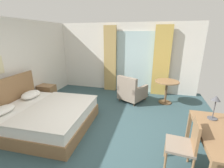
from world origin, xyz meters
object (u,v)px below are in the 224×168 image
at_px(bed, 43,115).
at_px(armchair_by_window, 131,91).
at_px(desk_chair, 186,143).
at_px(nightstand, 47,93).
at_px(desk_lamp, 215,102).
at_px(round_cafe_table, 167,87).
at_px(writing_desk, 219,137).

relative_size(bed, armchair_by_window, 2.10).
bearing_deg(desk_chair, armchair_by_window, 115.43).
relative_size(nightstand, desk_lamp, 1.21).
bearing_deg(armchair_by_window, desk_chair, -64.57).
bearing_deg(desk_chair, nightstand, 155.00).
bearing_deg(round_cafe_table, desk_chair, -87.29).
relative_size(desk_chair, armchair_by_window, 0.91).
relative_size(nightstand, writing_desk, 0.42).
height_order(bed, writing_desk, bed).
xyz_separation_m(bed, writing_desk, (3.50, -0.42, 0.36)).
relative_size(nightstand, desk_chair, 0.60).
relative_size(bed, nightstand, 3.85).
xyz_separation_m(armchair_by_window, round_cafe_table, (1.09, 0.15, 0.21)).
bearing_deg(armchair_by_window, bed, -131.58).
distance_m(writing_desk, desk_chair, 0.49).
xyz_separation_m(bed, desk_chair, (3.03, -0.51, 0.23)).
height_order(writing_desk, armchair_by_window, armchair_by_window).
distance_m(bed, nightstand, 1.57).
bearing_deg(bed, nightstand, 123.67).
xyz_separation_m(desk_chair, armchair_by_window, (-1.22, 2.56, -0.18)).
bearing_deg(desk_lamp, writing_desk, -87.72).
bearing_deg(round_cafe_table, armchair_by_window, -172.20).
distance_m(writing_desk, round_cafe_table, 2.68).
height_order(bed, nightstand, bed).
relative_size(writing_desk, desk_chair, 1.44).
height_order(bed, desk_chair, bed).
relative_size(writing_desk, desk_lamp, 2.91).
bearing_deg(writing_desk, desk_chair, -168.79).
bearing_deg(desk_lamp, armchair_by_window, 128.55).
height_order(desk_lamp, armchair_by_window, desk_lamp).
height_order(desk_chair, armchair_by_window, desk_chair).
bearing_deg(desk_chair, bed, 170.40).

